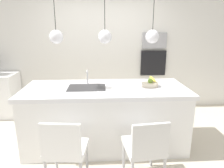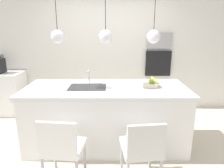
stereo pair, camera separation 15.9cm
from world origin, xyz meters
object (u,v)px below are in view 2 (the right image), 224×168
at_px(fruit_bowl, 151,84).
at_px(oven, 157,63).
at_px(chair_near, 61,147).
at_px(microwave, 159,41).
at_px(chair_middle, 142,147).

distance_m(fruit_bowl, oven, 1.62).
bearing_deg(chair_near, fruit_bowl, 37.68).
distance_m(microwave, oven, 0.50).
xyz_separation_m(microwave, chair_near, (-1.61, -2.46, -1.05)).
bearing_deg(chair_middle, fruit_bowl, 74.78).
height_order(chair_near, chair_middle, chair_near).
distance_m(oven, chair_middle, 2.62).
height_order(microwave, chair_middle, microwave).
relative_size(oven, chair_near, 0.65).
height_order(fruit_bowl, oven, oven).
bearing_deg(chair_near, microwave, 56.80).
xyz_separation_m(chair_near, chair_middle, (0.93, -0.00, -0.01)).
bearing_deg(fruit_bowl, microwave, 74.31).
height_order(microwave, chair_near, microwave).
height_order(fruit_bowl, chair_near, fruit_bowl).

